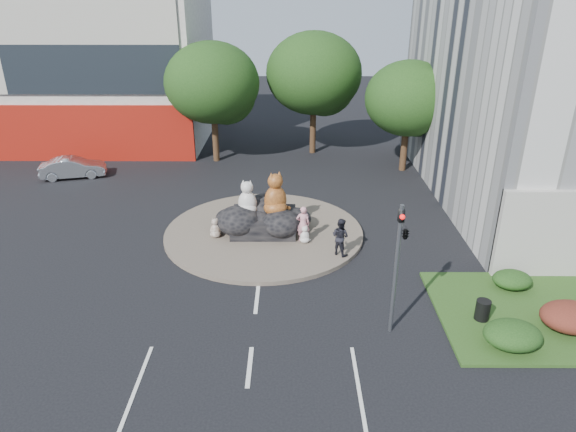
% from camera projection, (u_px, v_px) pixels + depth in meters
% --- Properties ---
extents(ground, '(120.00, 120.00, 0.00)m').
position_uv_depth(ground, '(250.00, 367.00, 16.99)').
color(ground, black).
rests_on(ground, ground).
extents(roundabout_island, '(10.00, 10.00, 0.20)m').
position_uv_depth(roundabout_island, '(264.00, 232.00, 26.07)').
color(roundabout_island, brown).
rests_on(roundabout_island, ground).
extents(rock_plinth, '(3.20, 2.60, 0.90)m').
position_uv_depth(rock_plinth, '(264.00, 222.00, 25.84)').
color(rock_plinth, black).
rests_on(rock_plinth, roundabout_island).
extents(shophouse_block, '(25.20, 12.30, 17.40)m').
position_uv_depth(shophouse_block, '(43.00, 61.00, 39.99)').
color(shophouse_block, silver).
rests_on(shophouse_block, ground).
extents(grass_verge, '(10.00, 6.00, 0.12)m').
position_uv_depth(grass_verge, '(568.00, 314.00, 19.64)').
color(grass_verge, '#2B4617').
rests_on(grass_verge, ground).
extents(tree_left, '(6.46, 6.46, 8.27)m').
position_uv_depth(tree_left, '(213.00, 87.00, 34.98)').
color(tree_left, '#382314').
rests_on(tree_left, ground).
extents(tree_mid, '(6.84, 6.84, 8.76)m').
position_uv_depth(tree_mid, '(315.00, 77.00, 36.64)').
color(tree_mid, '#382314').
rests_on(tree_mid, ground).
extents(tree_right, '(5.70, 5.70, 7.30)m').
position_uv_depth(tree_right, '(409.00, 102.00, 33.34)').
color(tree_right, '#382314').
rests_on(tree_right, ground).
extents(hedge_near_green, '(2.00, 1.60, 0.90)m').
position_uv_depth(hedge_near_green, '(513.00, 335.00, 17.63)').
color(hedge_near_green, '#193912').
rests_on(hedge_near_green, grass_verge).
extents(hedge_red, '(2.20, 1.76, 0.99)m').
position_uv_depth(hedge_red, '(571.00, 317.00, 18.51)').
color(hedge_red, '#532016').
rests_on(hedge_red, grass_verge).
extents(hedge_back_green, '(1.60, 1.28, 0.72)m').
position_uv_depth(hedge_back_green, '(512.00, 280.00, 21.12)').
color(hedge_back_green, '#193912').
rests_on(hedge_back_green, grass_verge).
extents(traffic_light, '(0.44, 1.24, 5.00)m').
position_uv_depth(traffic_light, '(401.00, 243.00, 17.30)').
color(traffic_light, '#595B60').
rests_on(traffic_light, ground).
extents(street_lamp, '(2.34, 0.22, 8.06)m').
position_uv_depth(street_lamp, '(553.00, 161.00, 22.36)').
color(street_lamp, '#595B60').
rests_on(street_lamp, ground).
extents(cat_white, '(1.22, 1.10, 1.79)m').
position_uv_depth(cat_white, '(247.00, 197.00, 25.36)').
color(cat_white, beige).
rests_on(cat_white, rock_plinth).
extents(cat_tabby, '(1.71, 1.64, 2.21)m').
position_uv_depth(cat_tabby, '(275.00, 193.00, 25.27)').
color(cat_tabby, '#BD4F27').
rests_on(cat_tabby, rock_plinth).
extents(kitten_calico, '(0.61, 0.53, 1.01)m').
position_uv_depth(kitten_calico, '(215.00, 227.00, 25.19)').
color(kitten_calico, beige).
rests_on(kitten_calico, roundabout_island).
extents(kitten_white, '(0.68, 0.65, 0.89)m').
position_uv_depth(kitten_white, '(305.00, 234.00, 24.66)').
color(kitten_white, beige).
rests_on(kitten_white, roundabout_island).
extents(pedestrian_pink, '(0.67, 0.45, 1.80)m').
position_uv_depth(pedestrian_pink, '(303.00, 224.00, 24.60)').
color(pedestrian_pink, pink).
rests_on(pedestrian_pink, roundabout_island).
extents(pedestrian_dark, '(1.10, 1.07, 1.78)m').
position_uv_depth(pedestrian_dark, '(340.00, 237.00, 23.37)').
color(pedestrian_dark, black).
rests_on(pedestrian_dark, roundabout_island).
extents(parked_car, '(4.30, 2.38, 1.34)m').
position_uv_depth(parked_car, '(73.00, 168.00, 33.52)').
color(parked_car, '#AEB1B6').
rests_on(parked_car, ground).
extents(litter_bin, '(0.62, 0.62, 0.79)m').
position_uv_depth(litter_bin, '(483.00, 310.00, 19.08)').
color(litter_bin, black).
rests_on(litter_bin, grass_verge).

